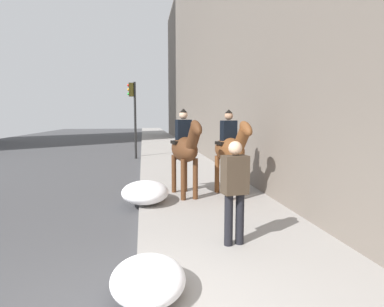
{
  "coord_description": "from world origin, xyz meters",
  "views": [
    {
      "loc": [
        -2.97,
        -0.12,
        2.2
      ],
      "look_at": [
        4.0,
        -1.18,
        1.4
      ],
      "focal_mm": 30.13,
      "sensor_mm": 36.0,
      "label": 1
    }
  ],
  "objects_px": {
    "mounted_horse_near": "(185,148)",
    "mounted_horse_far": "(230,149)",
    "pedestrian_greeting": "(235,186)",
    "traffic_light_near_curb": "(133,108)"
  },
  "relations": [
    {
      "from": "mounted_horse_near",
      "to": "mounted_horse_far",
      "type": "distance_m",
      "value": 1.18
    },
    {
      "from": "mounted_horse_far",
      "to": "pedestrian_greeting",
      "type": "height_order",
      "value": "mounted_horse_far"
    },
    {
      "from": "mounted_horse_far",
      "to": "pedestrian_greeting",
      "type": "bearing_deg",
      "value": -21.59
    },
    {
      "from": "mounted_horse_near",
      "to": "traffic_light_near_curb",
      "type": "height_order",
      "value": "traffic_light_near_curb"
    },
    {
      "from": "pedestrian_greeting",
      "to": "mounted_horse_far",
      "type": "bearing_deg",
      "value": -23.73
    },
    {
      "from": "mounted_horse_far",
      "to": "traffic_light_near_curb",
      "type": "height_order",
      "value": "traffic_light_near_curb"
    },
    {
      "from": "mounted_horse_near",
      "to": "traffic_light_near_curb",
      "type": "relative_size",
      "value": 0.57
    },
    {
      "from": "mounted_horse_near",
      "to": "pedestrian_greeting",
      "type": "relative_size",
      "value": 1.35
    },
    {
      "from": "mounted_horse_far",
      "to": "traffic_light_near_curb",
      "type": "relative_size",
      "value": 0.57
    },
    {
      "from": "mounted_horse_near",
      "to": "mounted_horse_far",
      "type": "bearing_deg",
      "value": 70.53
    }
  ]
}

